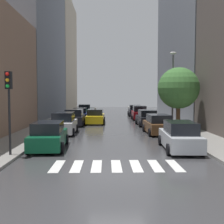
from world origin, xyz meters
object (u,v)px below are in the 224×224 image
Objects in this scene: parked_car_left_fifth at (85,111)px; parked_car_right_nearest at (180,137)px; parked_car_right_third at (147,118)px; street_tree_right at (179,88)px; parked_car_right_fourth at (139,113)px; parked_car_left_third at (74,118)px; parked_car_left_second at (64,124)px; parked_car_right_fifth at (135,111)px; traffic_light_left_corner at (9,94)px; parked_car_left_nearest at (49,136)px; parked_car_right_second at (158,125)px; lamp_post_right at (173,85)px; taxi_midroad at (95,117)px; parked_car_left_fourth at (80,114)px.

parked_car_right_nearest is (7.57, -25.44, -0.03)m from parked_car_left_fifth.
parked_car_right_third is 5.74m from street_tree_right.
parked_car_left_third is at bearing 132.03° from parked_car_right_fourth.
parked_car_left_second is 20.62m from parked_car_right_fifth.
traffic_light_left_corner reaches higher than parked_car_left_second.
street_tree_right is at bearing -54.57° from parked_car_left_nearest.
parked_car_right_second is at bearing -159.95° from parked_car_left_fifth.
parked_car_right_second is (7.63, -6.21, -0.04)m from parked_car_left_third.
parked_car_left_nearest is at bearing 177.72° from parked_car_left_fifth.
lamp_post_right is (9.52, 2.09, 3.32)m from parked_car_left_second.
parked_car_left_third is at bearing 154.91° from street_tree_right.
parked_car_left_second is at bearing 177.98° from parked_car_left_third.
taxi_midroad is at bearing 32.15° from parked_car_right_second.
street_tree_right is (2.12, -11.13, 2.98)m from parked_car_right_fourth.
parked_car_right_third is 0.60× the size of lamp_post_right.
street_tree_right is (2.14, -4.38, 3.04)m from parked_car_right_third.
traffic_light_left_corner reaches higher than parked_car_left_fifth.
parked_car_left_second is 0.98× the size of traffic_light_left_corner.
taxi_midroad is at bearing -47.24° from parked_car_left_third.
lamp_post_right reaches higher than parked_car_right_third.
parked_car_right_nearest reaches higher than parked_car_right_fifth.
traffic_light_left_corner is (-9.23, -14.42, 2.51)m from parked_car_right_third.
parked_car_left_nearest is 0.97× the size of parked_car_right_nearest.
parked_car_left_fifth is at bearing 12.06° from taxi_midroad.
parked_car_right_third is at bearing -178.82° from parked_car_right_fifth.
taxi_midroad is at bearing 66.65° from parked_car_right_third.
parked_car_right_third is 6.75m from parked_car_right_fourth.
parked_car_left_fifth is 0.92× the size of parked_car_right_nearest.
taxi_midroad is (-5.46, 2.16, -0.01)m from parked_car_right_third.
taxi_midroad is at bearing 77.19° from traffic_light_left_corner.
lamp_post_right is (7.23, -5.93, 3.39)m from taxi_midroad.
parked_car_right_second is 9.88m from taxi_midroad.
parked_car_left_nearest is at bearing 177.48° from parked_car_left_fourth.
parked_car_left_third is (0.13, 12.31, 0.03)m from parked_car_left_nearest.
lamp_post_right reaches higher than parked_car_right_second.
parked_car_left_fifth is 19.24m from lamp_post_right.
parked_car_left_third reaches higher than parked_car_right_fifth.
lamp_post_right is (9.35, -3.94, 3.35)m from parked_car_left_third.
parked_car_left_fifth is at bearing 52.42° from parked_car_right_fourth.
parked_car_right_third is at bearing -1.29° from parked_car_right_second.
street_tree_right reaches higher than parked_car_right_nearest.
parked_car_right_fourth reaches higher than parked_car_right_second.
parked_car_right_nearest is 1.08× the size of parked_car_right_second.
parked_car_left_second is at bearing 86.93° from parked_car_right_second.
parked_car_left_nearest is at bearing 179.01° from parked_car_left_third.
parked_car_left_third is 7.59m from parked_car_right_third.
parked_car_right_second is at bearing -151.59° from parked_car_left_fourth.
taxi_midroad is 10.48m from street_tree_right.
taxi_midroad is at bearing 140.65° from lamp_post_right.
parked_car_right_third is at bearing -134.38° from parked_car_left_fourth.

